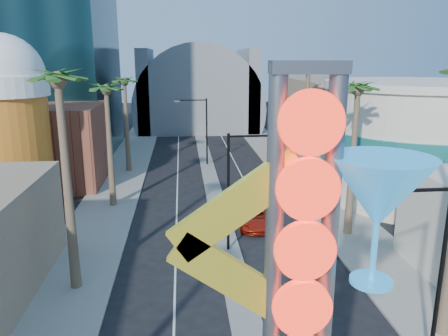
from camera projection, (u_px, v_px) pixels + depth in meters
sidewalk_west at (116, 189)px, 42.80m from camera, size 5.00×100.00×0.15m
sidewalk_east at (305, 184)px, 44.57m from camera, size 5.00×100.00×0.15m
median at (210, 178)px, 46.58m from camera, size 1.60×84.00×0.15m
brick_filler_west at (52, 145)px, 44.12m from camera, size 10.00×10.00×8.00m
filler_east at (328, 118)px, 56.50m from camera, size 10.00×20.00×10.00m
beer_mug at (7, 118)px, 35.36m from camera, size 7.00×7.00×14.50m
turquoise_building at (415, 141)px, 39.26m from camera, size 16.60×16.60×10.60m
canopy at (198, 105)px, 78.33m from camera, size 22.00×16.00×22.00m
neon_sign at (332, 273)px, 11.07m from camera, size 6.53×2.60×12.55m
streetlight_0 at (237, 181)px, 28.08m from camera, size 3.79×0.25×8.00m
streetlight_1 at (202, 125)px, 51.13m from camera, size 3.79×0.25×8.00m
streetlight_2 at (431, 262)px, 17.09m from camera, size 3.45×0.25×8.00m
palm_1 at (59, 94)px, 21.86m from camera, size 2.40×2.40×12.70m
palm_2 at (106, 97)px, 35.70m from camera, size 2.40×2.40×11.20m
palm_3 at (125, 87)px, 47.27m from camera, size 2.40×2.40×11.20m
palm_6 at (357, 98)px, 29.55m from camera, size 2.40×2.40×11.70m
palm_7 at (308, 77)px, 40.91m from camera, size 2.40×2.40×12.70m
red_pickup at (252, 217)px, 33.49m from camera, size 2.68×5.32×1.44m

